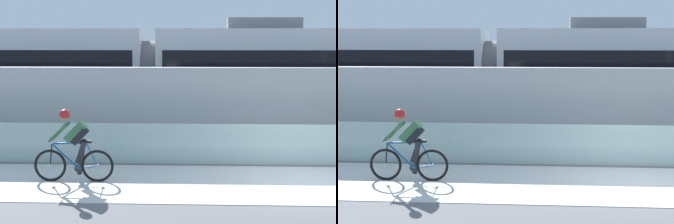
% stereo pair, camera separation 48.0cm
% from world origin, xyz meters
% --- Properties ---
extents(ground_plane, '(200.00, 200.00, 0.00)m').
position_xyz_m(ground_plane, '(0.00, 0.00, 0.00)').
color(ground_plane, slate).
extents(bike_path_deck, '(32.00, 3.20, 0.01)m').
position_xyz_m(bike_path_deck, '(0.00, 0.00, 0.01)').
color(bike_path_deck, silver).
rests_on(bike_path_deck, ground).
extents(glass_parapet, '(32.00, 0.05, 1.02)m').
position_xyz_m(glass_parapet, '(0.00, 1.85, 0.51)').
color(glass_parapet, '#ADC6C1').
rests_on(glass_parapet, ground).
extents(concrete_barrier_wall, '(32.00, 0.36, 2.34)m').
position_xyz_m(concrete_barrier_wall, '(0.00, 3.65, 1.17)').
color(concrete_barrier_wall, silver).
rests_on(concrete_barrier_wall, ground).
extents(tram_rail_near, '(32.00, 0.08, 0.01)m').
position_xyz_m(tram_rail_near, '(0.00, 6.13, 0.00)').
color(tram_rail_near, '#595654').
rests_on(tram_rail_near, ground).
extents(tram_rail_far, '(32.00, 0.08, 0.01)m').
position_xyz_m(tram_rail_far, '(0.00, 7.57, 0.00)').
color(tram_rail_far, '#595654').
rests_on(tram_rail_far, ground).
extents(tram, '(22.56, 2.54, 3.81)m').
position_xyz_m(tram, '(-4.04, 6.85, 1.89)').
color(tram, silver).
rests_on(tram, ground).
extents(cyclist_on_bike, '(1.77, 0.58, 1.61)m').
position_xyz_m(cyclist_on_bike, '(-5.20, 0.00, 0.78)').
color(cyclist_on_bike, black).
rests_on(cyclist_on_bike, ground).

